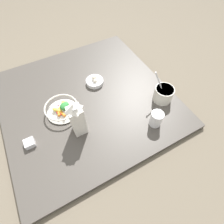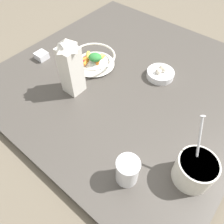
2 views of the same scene
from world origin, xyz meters
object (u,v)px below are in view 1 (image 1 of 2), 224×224
object	(u,v)px
fruit_bowl	(62,109)
garlic_bowl	(95,81)
spice_jar	(30,143)
drinking_cup	(156,119)
milk_carton	(77,119)
yogurt_tub	(163,94)

from	to	relation	value
fruit_bowl	garlic_bowl	bearing A→B (deg)	24.79
fruit_bowl	spice_jar	size ratio (longest dim) A/B	3.78
spice_jar	garlic_bowl	size ratio (longest dim) A/B	0.44
drinking_cup	garlic_bowl	xyz separation A→B (m)	(-0.19, 0.53, -0.04)
fruit_bowl	drinking_cup	bearing A→B (deg)	-37.11
milk_carton	garlic_bowl	xyz separation A→B (m)	(0.26, 0.34, -0.12)
milk_carton	spice_jar	bearing A→B (deg)	170.10
garlic_bowl	yogurt_tub	bearing A→B (deg)	-46.63
drinking_cup	garlic_bowl	world-z (taller)	drinking_cup
fruit_bowl	drinking_cup	world-z (taller)	drinking_cup
fruit_bowl	drinking_cup	xyz separation A→B (m)	(0.50, -0.38, 0.02)
fruit_bowl	milk_carton	xyz separation A→B (m)	(0.05, -0.19, 0.10)
yogurt_tub	drinking_cup	distance (m)	0.22
fruit_bowl	garlic_bowl	distance (m)	0.35
drinking_cup	spice_jar	distance (m)	0.80
garlic_bowl	spice_jar	bearing A→B (deg)	-153.70
spice_jar	garlic_bowl	bearing A→B (deg)	26.30
fruit_bowl	milk_carton	world-z (taller)	milk_carton
garlic_bowl	fruit_bowl	bearing A→B (deg)	-155.21
yogurt_tub	garlic_bowl	world-z (taller)	yogurt_tub
milk_carton	garlic_bowl	world-z (taller)	milk_carton
milk_carton	yogurt_tub	size ratio (longest dim) A/B	1.15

